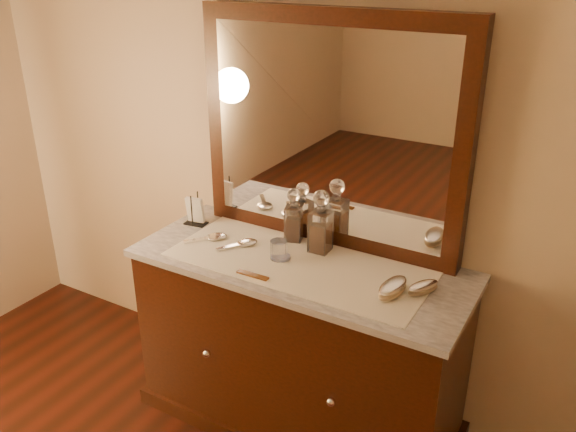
# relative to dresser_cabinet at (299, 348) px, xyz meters

# --- Properties ---
(dresser_cabinet) EXTENTS (1.40, 0.55, 0.82)m
(dresser_cabinet) POSITION_rel_dresser_cabinet_xyz_m (0.00, 0.00, 0.00)
(dresser_cabinet) COLOR black
(dresser_cabinet) RESTS_ON floor
(dresser_plinth) EXTENTS (1.46, 0.59, 0.08)m
(dresser_plinth) POSITION_rel_dresser_cabinet_xyz_m (0.00, 0.00, -0.37)
(dresser_plinth) COLOR black
(dresser_plinth) RESTS_ON floor
(knob_left) EXTENTS (0.04, 0.04, 0.04)m
(knob_left) POSITION_rel_dresser_cabinet_xyz_m (-0.30, -0.28, 0.04)
(knob_left) COLOR silver
(knob_left) RESTS_ON dresser_cabinet
(knob_right) EXTENTS (0.04, 0.04, 0.04)m
(knob_right) POSITION_rel_dresser_cabinet_xyz_m (0.30, -0.28, 0.04)
(knob_right) COLOR silver
(knob_right) RESTS_ON dresser_cabinet
(marble_top) EXTENTS (1.44, 0.59, 0.03)m
(marble_top) POSITION_rel_dresser_cabinet_xyz_m (0.00, 0.00, 0.42)
(marble_top) COLOR silver
(marble_top) RESTS_ON dresser_cabinet
(mirror_frame) EXTENTS (1.20, 0.08, 1.00)m
(mirror_frame) POSITION_rel_dresser_cabinet_xyz_m (0.00, 0.25, 0.94)
(mirror_frame) COLOR black
(mirror_frame) RESTS_ON marble_top
(mirror_glass) EXTENTS (1.06, 0.01, 0.86)m
(mirror_glass) POSITION_rel_dresser_cabinet_xyz_m (0.00, 0.21, 0.94)
(mirror_glass) COLOR white
(mirror_glass) RESTS_ON marble_top
(lace_runner) EXTENTS (1.10, 0.45, 0.00)m
(lace_runner) POSITION_rel_dresser_cabinet_xyz_m (0.00, -0.02, 0.44)
(lace_runner) COLOR silver
(lace_runner) RESTS_ON marble_top
(pin_dish) EXTENTS (0.09, 0.09, 0.01)m
(pin_dish) POSITION_rel_dresser_cabinet_xyz_m (-0.08, -0.02, 0.45)
(pin_dish) COLOR silver
(pin_dish) RESTS_ON lace_runner
(comb) EXTENTS (0.14, 0.03, 0.01)m
(comb) POSITION_rel_dresser_cabinet_xyz_m (-0.10, -0.20, 0.45)
(comb) COLOR brown
(comb) RESTS_ON lace_runner
(napkin_rack) EXTENTS (0.11, 0.08, 0.16)m
(napkin_rack) POSITION_rel_dresser_cabinet_xyz_m (-0.62, 0.08, 0.50)
(napkin_rack) COLOR black
(napkin_rack) RESTS_ON marble_top
(decanter_left) EXTENTS (0.09, 0.09, 0.25)m
(decanter_left) POSITION_rel_dresser_cabinet_xyz_m (-0.12, 0.16, 0.54)
(decanter_left) COLOR brown
(decanter_left) RESTS_ON lace_runner
(decanter_right) EXTENTS (0.09, 0.09, 0.28)m
(decanter_right) POSITION_rel_dresser_cabinet_xyz_m (0.03, 0.13, 0.55)
(decanter_right) COLOR brown
(decanter_right) RESTS_ON lace_runner
(brush_near) EXTENTS (0.09, 0.18, 0.05)m
(brush_near) POSITION_rel_dresser_cabinet_xyz_m (0.43, -0.05, 0.47)
(brush_near) COLOR #9B815F
(brush_near) RESTS_ON lace_runner
(brush_far) EXTENTS (0.12, 0.15, 0.04)m
(brush_far) POSITION_rel_dresser_cabinet_xyz_m (0.53, 0.02, 0.46)
(brush_far) COLOR #9B815F
(brush_far) RESTS_ON lace_runner
(hand_mirror_outer) EXTENTS (0.16, 0.18, 0.02)m
(hand_mirror_outer) POSITION_rel_dresser_cabinet_xyz_m (-0.44, -0.01, 0.45)
(hand_mirror_outer) COLOR silver
(hand_mirror_outer) RESTS_ON lace_runner
(hand_mirror_inner) EXTENTS (0.14, 0.19, 0.02)m
(hand_mirror_inner) POSITION_rel_dresser_cabinet_xyz_m (-0.29, 0.01, 0.45)
(hand_mirror_inner) COLOR silver
(hand_mirror_inner) RESTS_ON lace_runner
(tumblers) EXTENTS (0.07, 0.07, 0.08)m
(tumblers) POSITION_rel_dresser_cabinet_xyz_m (-0.09, -0.03, 0.49)
(tumblers) COLOR white
(tumblers) RESTS_ON lace_runner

